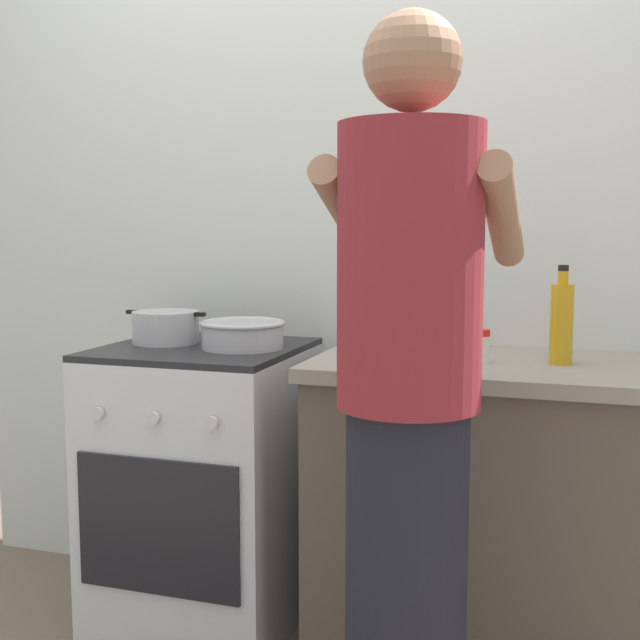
# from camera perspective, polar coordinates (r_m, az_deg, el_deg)

# --- Properties ---
(back_wall) EXTENTS (3.20, 0.10, 2.50)m
(back_wall) POSITION_cam_1_polar(r_m,az_deg,el_deg) (2.69, 5.58, 6.08)
(back_wall) COLOR silver
(back_wall) RESTS_ON ground
(countertop) EXTENTS (1.00, 0.60, 0.90)m
(countertop) POSITION_cam_1_polar(r_m,az_deg,el_deg) (2.43, 11.85, -13.31)
(countertop) COLOR brown
(countertop) RESTS_ON ground
(stove_range) EXTENTS (0.60, 0.62, 0.90)m
(stove_range) POSITION_cam_1_polar(r_m,az_deg,el_deg) (2.67, -8.19, -11.46)
(stove_range) COLOR silver
(stove_range) RESTS_ON ground
(pot) EXTENTS (0.28, 0.21, 0.10)m
(pot) POSITION_cam_1_polar(r_m,az_deg,el_deg) (2.64, -10.84, -0.50)
(pot) COLOR #B2B2B7
(pot) RESTS_ON stove_range
(mixing_bowl) EXTENTS (0.27, 0.27, 0.09)m
(mixing_bowl) POSITION_cam_1_polar(r_m,az_deg,el_deg) (2.50, -5.49, -0.93)
(mixing_bowl) COLOR #B7B7BC
(mixing_bowl) RESTS_ON stove_range
(utensil_crock) EXTENTS (0.10, 0.10, 0.32)m
(utensil_crock) POSITION_cam_1_polar(r_m,az_deg,el_deg) (2.50, 7.38, 0.13)
(utensil_crock) COLOR silver
(utensil_crock) RESTS_ON countertop
(spice_bottle) EXTENTS (0.04, 0.04, 0.09)m
(spice_bottle) POSITION_cam_1_polar(r_m,az_deg,el_deg) (2.27, 11.40, -1.85)
(spice_bottle) COLOR silver
(spice_bottle) RESTS_ON countertop
(oil_bottle) EXTENTS (0.06, 0.06, 0.27)m
(oil_bottle) POSITION_cam_1_polar(r_m,az_deg,el_deg) (2.29, 16.69, -0.14)
(oil_bottle) COLOR gold
(oil_bottle) RESTS_ON countertop
(person) EXTENTS (0.41, 0.50, 1.70)m
(person) POSITION_cam_1_polar(r_m,az_deg,el_deg) (1.72, 6.25, -7.35)
(person) COLOR black
(person) RESTS_ON ground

